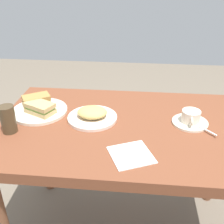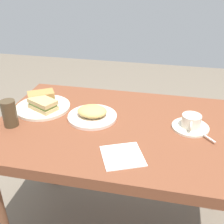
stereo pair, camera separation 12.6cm
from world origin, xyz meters
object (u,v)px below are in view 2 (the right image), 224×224
object	(u,v)px
sandwich_front	(43,104)
sandwich_back	(41,97)
dining_table	(125,142)
coffee_cup	(191,121)
spoon	(203,134)
sandwich_plate	(43,107)
drinking_glass	(9,113)
coffee_saucer	(190,127)
side_plate	(92,117)
napkin	(122,156)

from	to	relation	value
sandwich_front	sandwich_back	bearing A→B (deg)	-59.51
dining_table	coffee_cup	size ratio (longest dim) A/B	10.90
sandwich_front	spoon	xyz separation A→B (m)	(-0.75, 0.07, -0.03)
sandwich_plate	sandwich_back	size ratio (longest dim) A/B	1.79
sandwich_plate	drinking_glass	size ratio (longest dim) A/B	2.21
coffee_saucer	side_plate	size ratio (longest dim) A/B	0.70
side_plate	napkin	distance (m)	0.32
sandwich_front	coffee_cup	world-z (taller)	same
dining_table	side_plate	xyz separation A→B (m)	(0.16, -0.03, 0.10)
sandwich_plate	dining_table	bearing A→B (deg)	170.16
dining_table	sandwich_front	world-z (taller)	sandwich_front
drinking_glass	coffee_saucer	bearing A→B (deg)	-169.60
dining_table	drinking_glass	size ratio (longest dim) A/B	9.74
dining_table	sandwich_front	bearing A→B (deg)	-6.35
sandwich_plate	spoon	distance (m)	0.77
dining_table	drinking_glass	xyz separation A→B (m)	(0.50, 0.11, 0.15)
spoon	sandwich_plate	bearing A→B (deg)	-7.13
napkin	sandwich_back	bearing A→B (deg)	-35.18
sandwich_front	napkin	size ratio (longest dim) A/B	1.05
side_plate	dining_table	bearing A→B (deg)	168.24
sandwich_plate	coffee_cup	size ratio (longest dim) A/B	2.47
coffee_saucer	sandwich_front	bearing A→B (deg)	-0.69
dining_table	sandwich_plate	bearing A→B (deg)	-9.84
sandwich_plate	coffee_cup	distance (m)	0.71
sandwich_plate	sandwich_front	xyz separation A→B (m)	(-0.02, 0.03, 0.03)
coffee_cup	napkin	size ratio (longest dim) A/B	0.72
dining_table	spoon	bearing A→B (deg)	176.44
spoon	napkin	xyz separation A→B (m)	(0.31, 0.20, -0.01)
coffee_saucer	side_plate	bearing A→B (deg)	0.47
dining_table	napkin	size ratio (longest dim) A/B	7.86
spoon	drinking_glass	size ratio (longest dim) A/B	0.68
side_plate	sandwich_back	bearing A→B (deg)	-16.04
sandwich_front	dining_table	bearing A→B (deg)	173.65
sandwich_front	coffee_saucer	size ratio (longest dim) A/B	0.98
sandwich_plate	napkin	xyz separation A→B (m)	(-0.46, 0.30, -0.01)
napkin	drinking_glass	bearing A→B (deg)	-12.49
sandwich_back	coffee_cup	bearing A→B (deg)	173.65
dining_table	sandwich_back	xyz separation A→B (m)	(0.46, -0.12, 0.13)
coffee_cup	sandwich_plate	bearing A→B (deg)	-3.10
dining_table	spoon	size ratio (longest dim) A/B	14.25
sandwich_front	sandwich_back	xyz separation A→B (m)	(0.04, -0.07, 0.00)
sandwich_back	drinking_glass	world-z (taller)	drinking_glass
side_plate	drinking_glass	distance (m)	0.37
coffee_cup	spoon	size ratio (longest dim) A/B	1.31
sandwich_back	napkin	world-z (taller)	sandwich_back
sandwich_back	coffee_saucer	size ratio (longest dim) A/B	0.93
spoon	napkin	distance (m)	0.37
sandwich_back	drinking_glass	size ratio (longest dim) A/B	1.23
sandwich_front	spoon	distance (m)	0.75
spoon	coffee_saucer	bearing A→B (deg)	-49.63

